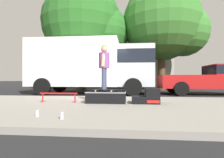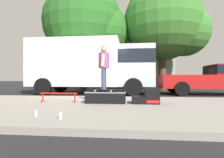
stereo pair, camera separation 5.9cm
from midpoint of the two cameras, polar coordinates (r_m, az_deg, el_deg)
ground_plane at (r=8.25m, az=-3.90°, el=-5.91°), size 140.00×140.00×0.00m
sidewalk_slab at (r=5.34m, az=-9.54°, el=-8.47°), size 50.00×5.00×0.12m
skate_box at (r=5.65m, az=-1.55°, el=-5.53°), size 1.20×0.68×0.34m
kicker_ramp at (r=5.62m, az=11.32°, el=-5.55°), size 0.80×0.64×0.44m
grind_rail at (r=6.02m, az=-16.08°, el=-4.89°), size 1.22×0.28×0.29m
skateboard at (r=5.63m, az=-2.26°, el=-3.38°), size 0.80×0.29×0.07m
skater_kid at (r=5.64m, az=-2.26°, el=4.98°), size 0.33×0.71×1.37m
soda_can at (r=3.85m, az=-22.28°, el=-9.90°), size 0.07×0.07×0.13m
soda_can_b at (r=3.48m, az=-15.38°, el=-10.95°), size 0.07×0.07×0.13m
box_truck at (r=10.55m, az=-5.99°, el=4.62°), size 6.91×2.63×3.05m
pickup_truck_red at (r=11.35m, az=30.35°, el=0.22°), size 5.70×2.09×1.61m
street_tree_main at (r=14.95m, az=-7.58°, el=16.33°), size 6.72×6.11×8.29m
street_tree_neighbour at (r=15.05m, az=16.90°, el=16.08°), size 6.43×5.84×8.11m
house_behind at (r=21.96m, az=5.07°, el=8.85°), size 9.54×8.23×8.40m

